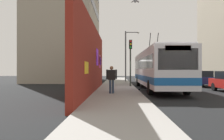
{
  "coord_description": "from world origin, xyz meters",
  "views": [
    {
      "loc": [
        -18.44,
        1.63,
        1.65
      ],
      "look_at": [
        1.41,
        2.09,
        1.66
      ],
      "focal_mm": 33.33,
      "sensor_mm": 36.0,
      "label": 1
    }
  ],
  "objects_px": {
    "parked_car_dark_gray": "(183,76)",
    "parked_car_champagne": "(171,75)",
    "traffic_light": "(130,55)",
    "city_bus": "(157,68)",
    "pedestrian_near_wall": "(112,77)",
    "street_lamp": "(127,52)",
    "parked_car_navy": "(200,78)"
  },
  "relations": [
    {
      "from": "parked_car_dark_gray",
      "to": "parked_car_champagne",
      "type": "bearing_deg",
      "value": 0.0
    },
    {
      "from": "parked_car_dark_gray",
      "to": "traffic_light",
      "type": "xyz_separation_m",
      "value": [
        -7.77,
        7.35,
        2.23
      ]
    },
    {
      "from": "city_bus",
      "to": "parked_car_dark_gray",
      "type": "bearing_deg",
      "value": -28.82
    },
    {
      "from": "parked_car_champagne",
      "to": "pedestrian_near_wall",
      "type": "bearing_deg",
      "value": 155.73
    },
    {
      "from": "traffic_light",
      "to": "parked_car_dark_gray",
      "type": "bearing_deg",
      "value": -43.39
    },
    {
      "from": "traffic_light",
      "to": "parked_car_champagne",
      "type": "bearing_deg",
      "value": -27.97
    },
    {
      "from": "parked_car_dark_gray",
      "to": "street_lamp",
      "type": "xyz_separation_m",
      "value": [
        0.59,
        7.23,
        3.18
      ]
    },
    {
      "from": "pedestrian_near_wall",
      "to": "street_lamp",
      "type": "distance_m",
      "value": 14.79
    },
    {
      "from": "city_bus",
      "to": "parked_car_champagne",
      "type": "bearing_deg",
      "value": -18.53
    },
    {
      "from": "parked_car_navy",
      "to": "parked_car_champagne",
      "type": "height_order",
      "value": "same"
    },
    {
      "from": "parked_car_navy",
      "to": "pedestrian_near_wall",
      "type": "height_order",
      "value": "pedestrian_near_wall"
    },
    {
      "from": "parked_car_champagne",
      "to": "street_lamp",
      "type": "height_order",
      "value": "street_lamp"
    },
    {
      "from": "pedestrian_near_wall",
      "to": "parked_car_champagne",
      "type": "bearing_deg",
      "value": -24.27
    },
    {
      "from": "parked_car_navy",
      "to": "parked_car_champagne",
      "type": "xyz_separation_m",
      "value": [
        11.63,
        -0.0,
        0.0
      ]
    },
    {
      "from": "city_bus",
      "to": "traffic_light",
      "type": "xyz_separation_m",
      "value": [
        1.67,
        2.15,
        1.25
      ]
    },
    {
      "from": "traffic_light",
      "to": "street_lamp",
      "type": "relative_size",
      "value": 0.65
    },
    {
      "from": "parked_car_champagne",
      "to": "street_lamp",
      "type": "distance_m",
      "value": 9.61
    },
    {
      "from": "parked_car_navy",
      "to": "street_lamp",
      "type": "bearing_deg",
      "value": 49.59
    },
    {
      "from": "city_bus",
      "to": "parked_car_navy",
      "type": "distance_m",
      "value": 6.56
    },
    {
      "from": "traffic_light",
      "to": "street_lamp",
      "type": "xyz_separation_m",
      "value": [
        8.37,
        -0.12,
        0.95
      ]
    },
    {
      "from": "city_bus",
      "to": "pedestrian_near_wall",
      "type": "height_order",
      "value": "city_bus"
    },
    {
      "from": "parked_car_navy",
      "to": "parked_car_dark_gray",
      "type": "relative_size",
      "value": 0.97
    },
    {
      "from": "city_bus",
      "to": "parked_car_champagne",
      "type": "xyz_separation_m",
      "value": [
        15.52,
        -5.2,
        -0.98
      ]
    },
    {
      "from": "pedestrian_near_wall",
      "to": "traffic_light",
      "type": "height_order",
      "value": "traffic_light"
    },
    {
      "from": "parked_car_champagne",
      "to": "pedestrian_near_wall",
      "type": "distance_m",
      "value": 21.82
    },
    {
      "from": "parked_car_dark_gray",
      "to": "street_lamp",
      "type": "bearing_deg",
      "value": 85.32
    },
    {
      "from": "parked_car_navy",
      "to": "pedestrian_near_wall",
      "type": "bearing_deg",
      "value": 132.63
    },
    {
      "from": "parked_car_navy",
      "to": "street_lamp",
      "type": "distance_m",
      "value": 10.02
    },
    {
      "from": "parked_car_champagne",
      "to": "traffic_light",
      "type": "bearing_deg",
      "value": 152.03
    },
    {
      "from": "parked_car_champagne",
      "to": "street_lamp",
      "type": "xyz_separation_m",
      "value": [
        -5.47,
        7.23,
        3.18
      ]
    },
    {
      "from": "parked_car_navy",
      "to": "city_bus",
      "type": "bearing_deg",
      "value": 126.75
    },
    {
      "from": "pedestrian_near_wall",
      "to": "street_lamp",
      "type": "relative_size",
      "value": 0.26
    }
  ]
}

